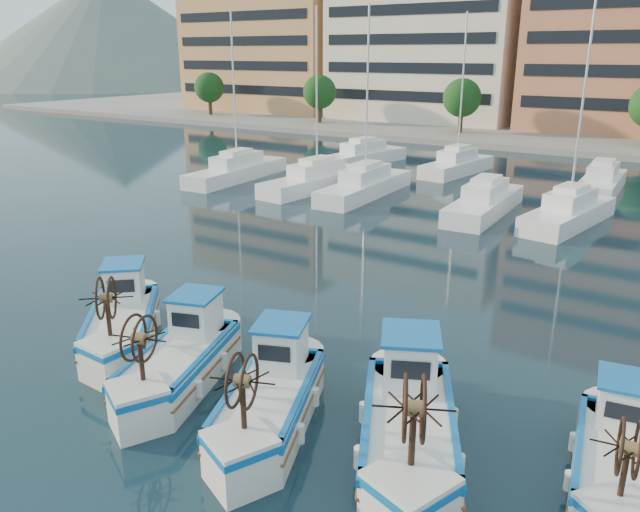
{
  "coord_description": "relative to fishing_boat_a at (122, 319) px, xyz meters",
  "views": [
    {
      "loc": [
        10.96,
        -10.74,
        8.79
      ],
      "look_at": [
        -1.37,
        7.73,
        1.5
      ],
      "focal_mm": 35.0,
      "sensor_mm": 36.0,
      "label": 1
    }
  ],
  "objects": [
    {
      "name": "ground",
      "position": [
        4.18,
        -0.74,
        -0.81
      ],
      "size": [
        300.0,
        300.0,
        0.0
      ],
      "primitive_type": "plane",
      "color": "#18343F",
      "rests_on": "ground"
    },
    {
      "name": "hill_west",
      "position": [
        -135.82,
        109.26,
        -0.81
      ],
      "size": [
        180.0,
        180.0,
        60.0
      ],
      "primitive_type": "cone",
      "color": "slate",
      "rests_on": "ground"
    },
    {
      "name": "yacht_marina",
      "position": [
        1.32,
        27.25,
        -0.28
      ],
      "size": [
        39.13,
        20.33,
        11.5
      ],
      "color": "white",
      "rests_on": "ground"
    },
    {
      "name": "fishing_boat_d",
      "position": [
        10.02,
        -0.19,
        0.06
      ],
      "size": [
        3.99,
        5.22,
        3.15
      ],
      "rotation": [
        0.0,
        0.0,
        0.46
      ],
      "color": "silver",
      "rests_on": "ground"
    },
    {
      "name": "fishing_boat_c",
      "position": [
        6.7,
        -1.0,
        -0.01
      ],
      "size": [
        3.4,
        4.8,
        2.89
      ],
      "rotation": [
        0.0,
        0.0,
        0.38
      ],
      "color": "silver",
      "rests_on": "ground"
    },
    {
      "name": "fishing_boat_e",
      "position": [
        14.18,
        1.23,
        -0.09
      ],
      "size": [
        2.31,
        4.29,
        2.61
      ],
      "rotation": [
        0.0,
        0.0,
        0.16
      ],
      "color": "silver",
      "rests_on": "ground"
    },
    {
      "name": "fishing_boat_a",
      "position": [
        0.0,
        0.0,
        0.0
      ],
      "size": [
        4.44,
        4.59,
        2.93
      ],
      "rotation": [
        0.0,
        0.0,
        0.74
      ],
      "color": "silver",
      "rests_on": "ground"
    },
    {
      "name": "fishing_boat_b",
      "position": [
        3.39,
        -0.77,
        -0.02
      ],
      "size": [
        3.2,
        4.74,
        2.86
      ],
      "rotation": [
        0.0,
        0.0,
        0.33
      ],
      "color": "silver",
      "rests_on": "ground"
    }
  ]
}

